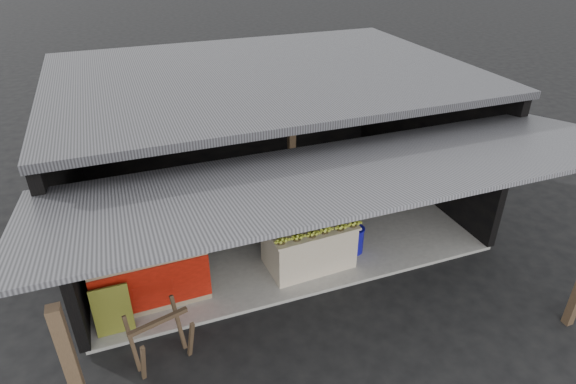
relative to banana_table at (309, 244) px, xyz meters
name	(u,v)px	position (x,y,z in m)	size (l,w,h in m)	color
ground	(316,295)	(-0.17, -0.74, -0.47)	(80.00, 80.00, 0.00)	black
concrete_slab	(267,216)	(-0.17, 1.76, -0.44)	(7.00, 5.00, 0.06)	gray
shophouse	(259,114)	(-0.17, 2.08, 1.63)	(7.40, 7.29, 3.02)	black
banana_table	(309,244)	(0.00, 0.00, 0.00)	(1.53, 0.99, 0.82)	silver
banana_pile	(309,220)	(0.00, 0.00, 0.49)	(1.37, 0.82, 0.16)	yellow
white_crate	(292,216)	(0.04, 0.87, 0.04)	(0.87, 0.64, 0.90)	white
neighbor_stall	(149,270)	(-2.64, 0.09, 0.12)	(1.74, 0.81, 1.78)	#998466
green_signboard	(112,311)	(-3.23, -0.48, -0.02)	(0.53, 0.04, 0.79)	black
sawhorse	(161,337)	(-2.65, -1.27, 0.04)	(0.87, 0.86, 0.80)	brown
water_barrel	(354,240)	(0.91, 0.03, -0.18)	(0.32, 0.32, 0.47)	#0F0C8E
plastic_chair	(370,171)	(2.24, 1.90, 0.09)	(0.44, 0.44, 0.85)	#091535
magenta_rug	(352,203)	(1.66, 1.54, -0.41)	(1.50, 1.00, 0.01)	#7F1C4C
picture_frames	(224,92)	(-0.34, 4.15, 1.46)	(1.62, 0.04, 0.46)	black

